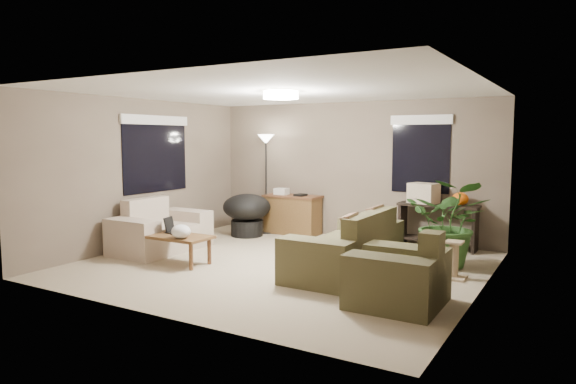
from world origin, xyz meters
The scene contains 20 objects.
room_shell centered at (0.00, 0.00, 1.25)m, with size 5.50×5.50×5.50m.
main_sofa centered at (1.00, 0.16, 0.29)m, with size 0.95×2.20×0.85m.
throw_pillows centered at (1.25, 0.16, 0.65)m, with size 0.29×1.36×0.47m.
loveseat centered at (-2.22, -0.18, 0.30)m, with size 0.90×1.60×0.85m.
armchair centered at (2.05, -0.88, 0.30)m, with size 0.95×1.00×0.85m.
coffee_table centered at (-1.35, -0.70, 0.36)m, with size 1.00×0.55×0.42m.
laptop centered at (-1.52, -0.60, 0.48)m, with size 0.40×0.30×0.24m.
plastic_bag centered at (-1.15, -0.85, 0.52)m, with size 0.29×0.26×0.20m, color white.
desk centered at (-1.07, 2.21, 0.38)m, with size 1.10×0.50×0.75m.
desk_papers centered at (-1.23, 2.20, 0.80)m, with size 0.68×0.27×0.12m.
console_table centered at (1.68, 2.27, 0.44)m, with size 1.30×0.40×0.75m.
pumpkin centered at (2.03, 2.27, 0.86)m, with size 0.26×0.26×0.21m, color orange.
cardboard_box centered at (1.43, 2.27, 0.92)m, with size 0.45×0.34×0.34m, color beige.
papasan_chair centered at (-1.71, 1.59, 0.47)m, with size 0.91×0.91×0.80m.
floor_lamp centered at (-1.56, 2.03, 1.60)m, with size 0.32×0.32×1.91m.
ceiling_fixture centered at (0.00, 0.00, 2.44)m, with size 0.50×0.50×0.10m, color white.
houseplant centered at (2.14, 1.12, 0.50)m, with size 1.15×1.27×0.99m, color #2D5923.
cat_scratching_post centered at (2.34, 0.52, 0.21)m, with size 0.32×0.32×0.50m.
window_left centered at (-2.73, 0.30, 1.78)m, with size 0.05×1.56×1.33m.
window_back centered at (1.30, 2.48, 1.79)m, with size 1.06×0.05×1.33m.
Camera 1 is at (3.79, -6.27, 1.84)m, focal length 32.00 mm.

